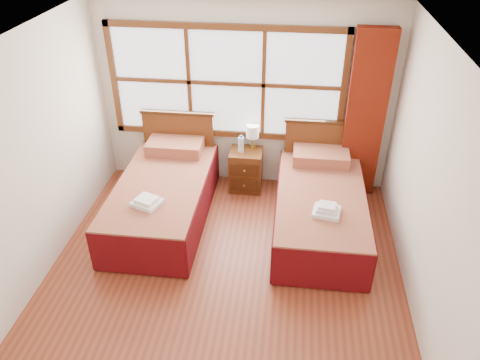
# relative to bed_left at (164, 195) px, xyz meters

# --- Properties ---
(floor) EXTENTS (4.50, 4.50, 0.00)m
(floor) POSITION_rel_bed_left_xyz_m (0.93, -1.20, -0.33)
(floor) COLOR brown
(floor) RESTS_ON ground
(ceiling) EXTENTS (4.50, 4.50, 0.00)m
(ceiling) POSITION_rel_bed_left_xyz_m (0.93, -1.20, 2.27)
(ceiling) COLOR white
(ceiling) RESTS_ON wall_back
(wall_back) EXTENTS (4.00, 0.00, 4.00)m
(wall_back) POSITION_rel_bed_left_xyz_m (0.93, 1.05, 0.97)
(wall_back) COLOR silver
(wall_back) RESTS_ON floor
(wall_left) EXTENTS (0.00, 4.50, 4.50)m
(wall_left) POSITION_rel_bed_left_xyz_m (-1.07, -1.20, 0.97)
(wall_left) COLOR silver
(wall_left) RESTS_ON floor
(wall_right) EXTENTS (0.00, 4.50, 4.50)m
(wall_right) POSITION_rel_bed_left_xyz_m (2.93, -1.20, 0.97)
(wall_right) COLOR silver
(wall_right) RESTS_ON floor
(window) EXTENTS (3.16, 0.06, 1.56)m
(window) POSITION_rel_bed_left_xyz_m (0.68, 1.02, 1.17)
(window) COLOR white
(window) RESTS_ON wall_back
(curtain) EXTENTS (0.50, 0.16, 2.30)m
(curtain) POSITION_rel_bed_left_xyz_m (2.53, 0.91, 0.84)
(curtain) COLOR maroon
(curtain) RESTS_ON wall_back
(bed_left) EXTENTS (1.11, 2.15, 1.08)m
(bed_left) POSITION_rel_bed_left_xyz_m (0.00, 0.00, 0.00)
(bed_left) COLOR #3A1F0C
(bed_left) RESTS_ON floor
(bed_right) EXTENTS (1.09, 2.11, 1.06)m
(bed_right) POSITION_rel_bed_left_xyz_m (2.00, 0.00, -0.01)
(bed_right) COLOR #3A1F0C
(bed_right) RESTS_ON floor
(nightstand) EXTENTS (0.45, 0.45, 0.60)m
(nightstand) POSITION_rel_bed_left_xyz_m (0.98, 0.80, -0.03)
(nightstand) COLOR #5A2E13
(nightstand) RESTS_ON floor
(towels_left) EXTENTS (0.38, 0.36, 0.09)m
(towels_left) POSITION_rel_bed_left_xyz_m (-0.03, -0.56, 0.29)
(towels_left) COLOR white
(towels_left) RESTS_ON bed_left
(towels_right) EXTENTS (0.34, 0.31, 0.13)m
(towels_right) POSITION_rel_bed_left_xyz_m (2.04, -0.48, 0.29)
(towels_right) COLOR white
(towels_right) RESTS_ON bed_right
(lamp) EXTENTS (0.18, 0.18, 0.35)m
(lamp) POSITION_rel_bed_left_xyz_m (1.06, 0.91, 0.52)
(lamp) COLOR #B39339
(lamp) RESTS_ON nightstand
(bottle_near) EXTENTS (0.06, 0.06, 0.24)m
(bottle_near) POSITION_rel_bed_left_xyz_m (0.90, 0.80, 0.38)
(bottle_near) COLOR silver
(bottle_near) RESTS_ON nightstand
(bottle_far) EXTENTS (0.07, 0.07, 0.25)m
(bottle_far) POSITION_rel_bed_left_xyz_m (0.92, 0.78, 0.39)
(bottle_far) COLOR silver
(bottle_far) RESTS_ON nightstand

